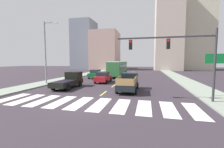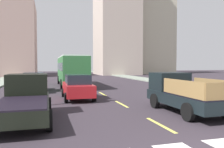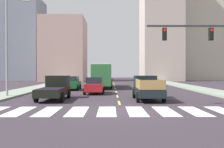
{
  "view_description": "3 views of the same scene",
  "coord_description": "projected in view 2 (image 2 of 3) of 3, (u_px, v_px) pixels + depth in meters",
  "views": [
    {
      "loc": [
        4.44,
        -11.24,
        3.43
      ],
      "look_at": [
        -2.05,
        16.83,
        0.93
      ],
      "focal_mm": 24.25,
      "sensor_mm": 36.0,
      "label": 1
    },
    {
      "loc": [
        -4.32,
        -4.17,
        2.41
      ],
      "look_at": [
        1.8,
        17.47,
        1.48
      ],
      "focal_mm": 36.55,
      "sensor_mm": 36.0,
      "label": 2
    },
    {
      "loc": [
        -0.67,
        -15.14,
        2.36
      ],
      "look_at": [
        -0.52,
        6.4,
        2.11
      ],
      "focal_mm": 41.48,
      "sensor_mm": 36.0,
      "label": 3
    }
  ],
  "objects": [
    {
      "name": "pickup_stakebed",
      "position": [
        182.0,
        93.0,
        11.83
      ],
      "size": [
        2.18,
        5.2,
        1.96
      ],
      "rotation": [
        0.0,
        0.0,
        -0.02
      ],
      "color": "black",
      "rests_on": "ground"
    },
    {
      "name": "city_bus",
      "position": [
        71.0,
        69.0,
        25.44
      ],
      "size": [
        2.72,
        10.8,
        3.32
      ],
      "rotation": [
        0.0,
        0.0,
        -0.02
      ],
      "color": "#2E6E39",
      "rests_on": "ground"
    },
    {
      "name": "sidewalk_right",
      "position": [
        187.0,
        85.0,
        25.5
      ],
      "size": [
        3.19,
        110.0,
        0.15
      ],
      "primitive_type": "cube",
      "color": "gray",
      "rests_on": "ground"
    },
    {
      "name": "lane_dash_3",
      "position": [
        91.0,
        88.0,
        23.55
      ],
      "size": [
        0.16,
        2.4,
        0.01
      ],
      "primitive_type": "cube",
      "color": "#D4CD52",
      "rests_on": "ground"
    },
    {
      "name": "sedan_near_left",
      "position": [
        34.0,
        82.0,
        20.36
      ],
      "size": [
        2.02,
        4.4,
        1.72
      ],
      "rotation": [
        0.0,
        0.0,
        -0.05
      ],
      "color": "#145928",
      "rests_on": "ground"
    },
    {
      "name": "pickup_dark",
      "position": [
        26.0,
        99.0,
        9.93
      ],
      "size": [
        2.18,
        5.2,
        1.96
      ],
      "rotation": [
        0.0,
        0.0,
        -0.03
      ],
      "color": "black",
      "rests_on": "ground"
    },
    {
      "name": "block_mid_right",
      "position": [
        116.0,
        15.0,
        55.52
      ],
      "size": [
        9.37,
        11.11,
        29.24
      ],
      "primitive_type": "cube",
      "color": "#B9A79A",
      "rests_on": "ground"
    },
    {
      "name": "sedan_mid",
      "position": [
        78.0,
        87.0,
        15.93
      ],
      "size": [
        2.02,
        4.4,
        1.72
      ],
      "rotation": [
        0.0,
        0.0,
        0.02
      ],
      "color": "red",
      "rests_on": "ground"
    },
    {
      "name": "lane_dash_6",
      "position": [
        75.0,
        79.0,
        37.97
      ],
      "size": [
        0.16,
        2.4,
        0.01
      ],
      "primitive_type": "cube",
      "color": "#D4CD52",
      "rests_on": "ground"
    },
    {
      "name": "lane_dash_2",
      "position": [
        102.0,
        94.0,
        18.75
      ],
      "size": [
        0.16,
        2.4,
        0.01
      ],
      "primitive_type": "cube",
      "color": "#D4CD52",
      "rests_on": "ground"
    },
    {
      "name": "lane_dash_1",
      "position": [
        121.0,
        104.0,
        13.94
      ],
      "size": [
        0.16,
        2.4,
        0.01
      ],
      "primitive_type": "cube",
      "color": "#D4CD52",
      "rests_on": "ground"
    },
    {
      "name": "block_low_left",
      "position": [
        10.0,
        40.0,
        46.81
      ],
      "size": [
        9.98,
        11.26,
        14.77
      ],
      "primitive_type": "cube",
      "color": "tan",
      "rests_on": "ground"
    },
    {
      "name": "lane_dash_0",
      "position": [
        160.0,
        125.0,
        9.13
      ],
      "size": [
        0.16,
        2.4,
        0.01
      ],
      "primitive_type": "cube",
      "color": "#D4CD52",
      "rests_on": "ground"
    },
    {
      "name": "lane_dash_7",
      "position": [
        72.0,
        77.0,
        42.78
      ],
      "size": [
        0.16,
        2.4,
        0.01
      ],
      "primitive_type": "cube",
      "color": "#D4CD52",
      "rests_on": "ground"
    },
    {
      "name": "tower_tall_centre",
      "position": [
        150.0,
        28.0,
        61.95
      ],
      "size": [
        10.43,
        9.89,
        24.73
      ],
      "primitive_type": "cube",
      "color": "beige",
      "rests_on": "ground"
    },
    {
      "name": "lane_dash_5",
      "position": [
        79.0,
        81.0,
        33.17
      ],
      "size": [
        0.16,
        2.4,
        0.01
      ],
      "primitive_type": "cube",
      "color": "#D4CD52",
      "rests_on": "ground"
    },
    {
      "name": "lane_dash_4",
      "position": [
        84.0,
        84.0,
        28.36
      ],
      "size": [
        0.16,
        2.4,
        0.01
      ],
      "primitive_type": "cube",
      "color": "#D4CD52",
      "rests_on": "ground"
    }
  ]
}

